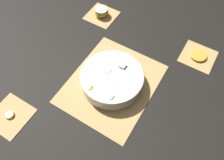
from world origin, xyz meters
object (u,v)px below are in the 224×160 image
orange_slice_whole (199,55)px  banana_coin_single (10,115)px  apple_half (101,12)px  fruit_salad_bowl (112,79)px

orange_slice_whole → banana_coin_single: orange_slice_whole is taller
apple_half → banana_coin_single: apple_half is taller
fruit_salad_bowl → banana_coin_single: (-0.34, 0.28, -0.03)m
apple_half → orange_slice_whole: 0.55m
apple_half → orange_slice_whole: (0.00, -0.55, -0.02)m
apple_half → banana_coin_single: bearing=-180.0°
fruit_salad_bowl → orange_slice_whole: fruit_salad_bowl is taller
apple_half → fruit_salad_bowl: bearing=-141.5°
fruit_salad_bowl → banana_coin_single: fruit_salad_bowl is taller
apple_half → orange_slice_whole: bearing=-90.0°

